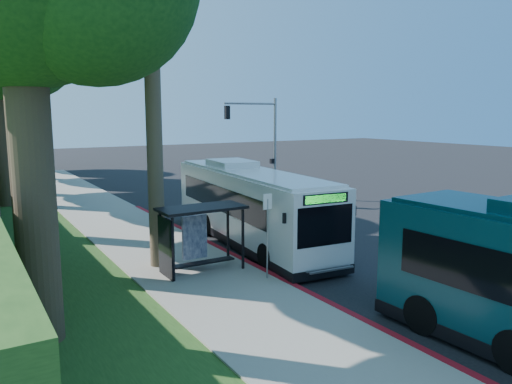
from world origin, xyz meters
TOP-DOWN VIEW (x-y plane):
  - ground at (0.00, 0.00)m, footprint 140.00×140.00m
  - sidewalk at (-7.30, 0.00)m, footprint 4.50×70.00m
  - red_curb at (-5.00, -4.00)m, footprint 0.25×30.00m
  - grass_verge at (-13.00, 5.00)m, footprint 8.00×70.00m
  - bus_shelter at (-7.26, -2.86)m, footprint 3.20×1.51m
  - stop_sign_pole at (-5.40, -5.00)m, footprint 0.35×0.06m
  - traffic_signal_pole at (3.78, 10.00)m, footprint 4.10×0.30m
  - white_bus at (-3.15, 0.12)m, footprint 3.67×12.50m
  - pickup at (1.74, 4.13)m, footprint 3.26×6.18m

SIDE VIEW (x-z plane):
  - ground at x=0.00m, z-range 0.00..0.00m
  - grass_verge at x=-13.00m, z-range 0.00..0.06m
  - sidewalk at x=-7.30m, z-range 0.00..0.12m
  - red_curb at x=-5.00m, z-range 0.00..0.13m
  - pickup at x=1.74m, z-range 0.00..1.66m
  - white_bus at x=-3.15m, z-range -0.04..3.63m
  - bus_shelter at x=-7.26m, z-range 0.53..3.08m
  - stop_sign_pole at x=-5.40m, z-range 0.50..3.67m
  - traffic_signal_pole at x=3.78m, z-range 0.92..7.92m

